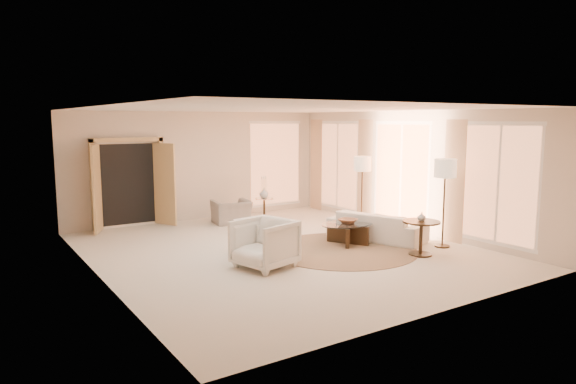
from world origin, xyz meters
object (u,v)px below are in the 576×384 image
armchair_left (261,235)px  coffee_table (348,231)px  accent_chair (231,208)px  end_vase (422,217)px  floor_lamp_far (445,172)px  side_table (264,206)px  sofa (377,226)px  armchair_right (264,241)px  end_table (421,232)px  side_vase (264,193)px  bowl (348,221)px  floor_lamp_near (362,167)px

armchair_left → coffee_table: size_ratio=0.60×
accent_chair → end_vase: size_ratio=5.30×
floor_lamp_far → side_table: bearing=108.7°
sofa → accent_chair: bearing=8.6°
armchair_right → coffee_table: (2.35, 0.54, -0.19)m
end_table → side_vase: (-0.68, 4.78, 0.23)m
sofa → floor_lamp_far: size_ratio=1.15×
armchair_right → floor_lamp_far: floor_lamp_far is taller
sofa → side_table: 3.46m
coffee_table → bowl: (0.00, 0.00, 0.21)m
coffee_table → bowl: 0.21m
side_table → floor_lamp_far: bearing=-71.3°
bowl → side_vase: (-0.07, 3.32, 0.20)m
armchair_right → floor_lamp_near: bearing=100.2°
armchair_left → end_table: armchair_left is taller
floor_lamp_far → end_vase: floor_lamp_far is taller
armchair_right → side_vase: (2.27, 3.86, 0.22)m
accent_chair → side_vase: (0.98, 0.03, 0.30)m
bowl → side_vase: size_ratio=1.45×
armchair_left → side_table: (1.89, 3.07, -0.05)m
sofa → side_vase: size_ratio=7.94×
armchair_right → floor_lamp_far: size_ratio=0.52×
floor_lamp_far → bowl: (-1.47, 1.25, -1.05)m
coffee_table → armchair_right: bearing=-167.1°
floor_lamp_far → side_vase: size_ratio=6.89×
armchair_left → accent_chair: bearing=154.7°
armchair_left → floor_lamp_far: floor_lamp_far is taller
bowl → end_vase: 1.60m
floor_lamp_far → bowl: size_ratio=4.77×
sofa → end_vase: (-0.19, -1.43, 0.45)m
coffee_table → side_table: side_table is taller
accent_chair → bowl: accent_chair is taller
floor_lamp_near → bowl: (-1.47, -1.25, -0.97)m
side_vase → armchair_right: bearing=-120.5°
armchair_right → bowl: armchair_right is taller
floor_lamp_far → bowl: bearing=139.6°
side_table → bowl: 3.33m
floor_lamp_far → bowl: 2.20m
coffee_table → side_table: (-0.07, 3.32, 0.06)m
side_table → end_table: bearing=-82.0°
floor_lamp_far → end_vase: bearing=-166.6°
sofa → coffee_table: 0.79m
bowl → end_vase: bearing=-67.6°
armchair_left → accent_chair: (0.91, 3.04, -0.00)m
coffee_table → side_vase: (-0.07, 3.32, 0.41)m
floor_lamp_near → end_table: bearing=-107.8°
side_table → floor_lamp_near: 2.82m
end_table → side_table: 4.83m
sofa → coffee_table: (-0.79, 0.03, -0.03)m
end_vase → end_table: bearing=0.0°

